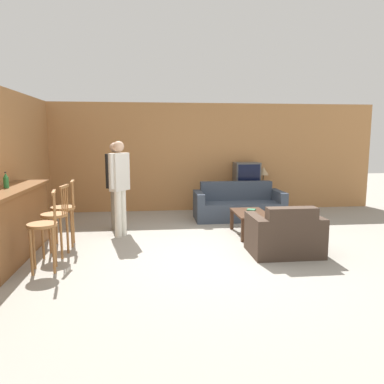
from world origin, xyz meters
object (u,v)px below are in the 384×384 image
at_px(tv, 247,174).
at_px(table_lamp, 263,172).
at_px(bar_chair_far, 64,212).
at_px(person_by_window, 116,180).
at_px(bar_chair_mid, 56,220).
at_px(couch_far, 238,206).
at_px(tv_unit, 246,198).
at_px(coffee_table, 251,216).
at_px(book_on_table, 251,210).
at_px(armchair_near, 285,236).
at_px(bottle, 6,181).
at_px(bar_chair_near, 44,230).
at_px(person_by_counter, 120,182).

xyz_separation_m(tv, table_lamp, (0.42, 0.00, 0.04)).
distance_m(bar_chair_far, person_by_window, 1.34).
bearing_deg(bar_chair_mid, person_by_window, 64.83).
bearing_deg(couch_far, tv_unit, 64.74).
xyz_separation_m(coffee_table, table_lamp, (0.90, 2.19, 0.61)).
bearing_deg(tv, person_by_window, -153.43).
distance_m(tv_unit, book_on_table, 2.05).
relative_size(coffee_table, table_lamp, 2.25).
height_order(armchair_near, tv, tv).
xyz_separation_m(tv_unit, table_lamp, (0.42, 0.00, 0.64)).
relative_size(coffee_table, bottle, 4.10).
bearing_deg(bar_chair_near, table_lamp, 42.01).
xyz_separation_m(bar_chair_near, person_by_counter, (0.87, 1.70, 0.42)).
distance_m(bar_chair_near, book_on_table, 3.74).
bearing_deg(coffee_table, table_lamp, 67.69).
bearing_deg(tv_unit, couch_far, -115.26).
height_order(bar_chair_near, couch_far, bar_chair_near).
relative_size(armchair_near, tv_unit, 0.94).
relative_size(couch_far, coffee_table, 1.99).
relative_size(bar_chair_far, couch_far, 0.56).
distance_m(coffee_table, person_by_counter, 2.46).
bearing_deg(tv, tv_unit, 90.00).
xyz_separation_m(bar_chair_mid, tv_unit, (3.73, 3.09, -0.24)).
bearing_deg(bar_chair_far, book_on_table, 9.04).
relative_size(tv_unit, table_lamp, 2.61).
height_order(couch_far, book_on_table, couch_far).
relative_size(bar_chair_far, book_on_table, 5.30).
distance_m(couch_far, book_on_table, 1.19).
bearing_deg(person_by_window, bar_chair_mid, -115.17).
height_order(bar_chair_far, couch_far, bar_chair_far).
distance_m(bar_chair_mid, person_by_window, 1.82).
relative_size(bar_chair_mid, coffee_table, 1.12).
bearing_deg(bottle, table_lamp, 32.22).
bearing_deg(person_by_counter, bar_chair_far, -150.47).
height_order(bar_chair_far, person_by_window, person_by_window).
height_order(bar_chair_near, book_on_table, bar_chair_near).
distance_m(bar_chair_far, person_by_counter, 1.09).
height_order(bar_chair_near, bottle, bottle).
xyz_separation_m(book_on_table, person_by_counter, (-2.43, -0.03, 0.55)).
bearing_deg(table_lamp, tv, -179.58).
distance_m(bar_chair_near, coffee_table, 3.60).
xyz_separation_m(bar_chair_near, table_lamp, (4.14, 3.73, 0.40)).
height_order(book_on_table, person_by_window, person_by_window).
bearing_deg(bar_chair_near, person_by_counter, 62.78).
bearing_deg(person_by_counter, armchair_near, -27.77).
bearing_deg(bar_chair_far, bar_chair_mid, -90.00).
distance_m(book_on_table, table_lamp, 2.23).
bearing_deg(bar_chair_mid, person_by_counter, 50.53).
bearing_deg(armchair_near, bottle, 175.21).
bearing_deg(bar_chair_near, coffee_table, 25.39).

